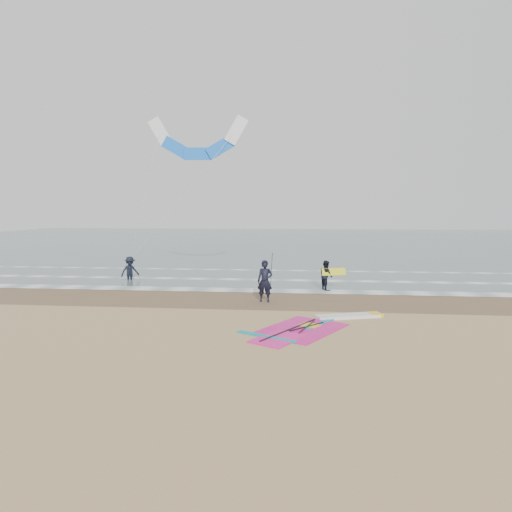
# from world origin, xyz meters

# --- Properties ---
(ground) EXTENTS (120.00, 120.00, 0.00)m
(ground) POSITION_xyz_m (0.00, 0.00, 0.00)
(ground) COLOR tan
(ground) RESTS_ON ground
(sea_water) EXTENTS (120.00, 80.00, 0.02)m
(sea_water) POSITION_xyz_m (0.00, 48.00, 0.01)
(sea_water) COLOR #47605E
(sea_water) RESTS_ON ground
(wet_sand_band) EXTENTS (120.00, 5.00, 0.01)m
(wet_sand_band) POSITION_xyz_m (0.00, 6.00, 0.00)
(wet_sand_band) COLOR brown
(wet_sand_band) RESTS_ON ground
(foam_waterline) EXTENTS (120.00, 9.15, 0.02)m
(foam_waterline) POSITION_xyz_m (0.00, 10.44, 0.03)
(foam_waterline) COLOR white
(foam_waterline) RESTS_ON ground
(windsurf_rig) EXTENTS (5.55, 5.26, 0.13)m
(windsurf_rig) POSITION_xyz_m (0.77, 0.99, 0.04)
(windsurf_rig) COLOR white
(windsurf_rig) RESTS_ON ground
(person_standing) EXTENTS (0.77, 0.55, 1.98)m
(person_standing) POSITION_xyz_m (-1.50, 5.33, 0.99)
(person_standing) COLOR black
(person_standing) RESTS_ON ground
(person_walking) EXTENTS (0.89, 0.97, 1.62)m
(person_walking) POSITION_xyz_m (1.51, 8.75, 0.81)
(person_walking) COLOR black
(person_walking) RESTS_ON ground
(person_wading) EXTENTS (1.31, 1.30, 1.81)m
(person_wading) POSITION_xyz_m (-10.30, 11.10, 0.91)
(person_wading) COLOR black
(person_wading) RESTS_ON ground
(held_pole) EXTENTS (0.17, 0.86, 1.82)m
(held_pole) POSITION_xyz_m (-1.20, 5.33, 1.45)
(held_pole) COLOR black
(held_pole) RESTS_ON ground
(carried_kiteboard) EXTENTS (1.30, 0.51, 0.39)m
(carried_kiteboard) POSITION_xyz_m (1.91, 8.65, 1.03)
(carried_kiteboard) COLOR yellow
(carried_kiteboard) RESTS_ON ground
(surf_kite) EXTENTS (7.12, 2.29, 9.03)m
(surf_kite) POSITION_xyz_m (-6.44, 13.24, 8.57)
(surf_kite) COLOR white
(surf_kite) RESTS_ON ground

